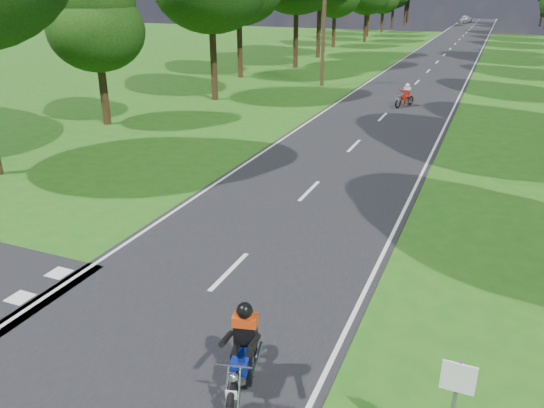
% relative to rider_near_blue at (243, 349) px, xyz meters
% --- Properties ---
extents(ground, '(160.00, 160.00, 0.00)m').
position_rel_rider_near_blue_xyz_m(ground, '(-2.08, 1.51, -0.81)').
color(ground, '#1F5A14').
rests_on(ground, ground).
extents(main_road, '(7.00, 140.00, 0.02)m').
position_rel_rider_near_blue_xyz_m(main_road, '(-2.08, 51.51, -0.80)').
color(main_road, black).
rests_on(main_road, ground).
extents(road_markings, '(7.40, 140.00, 0.01)m').
position_rel_rider_near_blue_xyz_m(road_markings, '(-2.22, 49.64, -0.78)').
color(road_markings, silver).
rests_on(road_markings, main_road).
extents(telegraph_pole, '(1.20, 0.26, 8.00)m').
position_rel_rider_near_blue_xyz_m(telegraph_pole, '(-8.08, 29.51, 3.26)').
color(telegraph_pole, '#382616').
rests_on(telegraph_pole, ground).
extents(road_sign, '(0.45, 0.07, 2.00)m').
position_rel_rider_near_blue_xyz_m(road_sign, '(3.42, -0.50, 0.53)').
color(road_sign, slate).
rests_on(road_sign, ground).
extents(rider_near_blue, '(1.05, 1.99, 1.58)m').
position_rel_rider_near_blue_xyz_m(rider_near_blue, '(0.00, 0.00, 0.00)').
color(rider_near_blue, navy).
rests_on(rider_near_blue, main_road).
extents(rider_far_red, '(1.09, 1.67, 1.32)m').
position_rel_rider_near_blue_xyz_m(rider_far_red, '(-1.49, 24.64, -0.13)').
color(rider_far_red, '#9D200C').
rests_on(rider_far_red, main_road).
extents(distant_car, '(2.52, 4.37, 1.40)m').
position_rel_rider_near_blue_xyz_m(distant_car, '(-4.01, 105.10, -0.09)').
color(distant_car, silver).
rests_on(distant_car, main_road).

